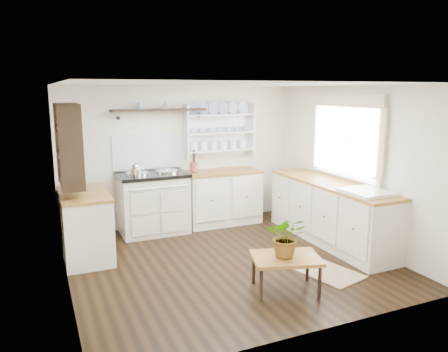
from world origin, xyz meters
The scene contains 19 objects.
floor centered at (0.00, 0.00, 0.00)m, with size 4.00×3.80×0.01m, color black.
wall_back centered at (0.00, 1.90, 1.15)m, with size 4.00×0.02×2.30m, color silver.
wall_right centered at (2.00, 0.00, 1.15)m, with size 0.02×3.80×2.30m, color silver.
wall_left centered at (-2.00, 0.00, 1.15)m, with size 0.02×3.80×2.30m, color silver.
ceiling centered at (0.00, 0.00, 2.30)m, with size 4.00×3.80×0.01m, color white.
window centered at (1.95, 0.15, 1.56)m, with size 0.08×1.55×1.22m.
aga_cooker centered at (-0.59, 1.57, 0.49)m, with size 1.07×0.74×0.99m.
back_cabinets centered at (0.60, 1.60, 0.46)m, with size 1.27×0.63×0.90m.
right_cabinets centered at (1.70, 0.10, 0.46)m, with size 0.62×2.43×0.90m.
belfast_sink centered at (1.70, -0.65, 0.80)m, with size 0.55×0.60×0.45m.
left_cabinets centered at (-1.70, 0.90, 0.46)m, with size 0.62×1.13×0.90m.
plate_rack centered at (0.65, 1.86, 1.56)m, with size 1.20×0.22×0.90m.
high_shelf centered at (-0.40, 1.78, 1.91)m, with size 1.50×0.29×0.16m.
left_shelving centered at (-1.84, 0.90, 1.55)m, with size 0.28×0.80×1.05m, color black.
kettle centered at (-0.87, 1.45, 1.04)m, with size 0.18×0.18×0.22m, color silver, non-canonical shape.
utensil_crock centered at (0.13, 1.68, 0.98)m, with size 0.13×0.13×0.15m, color brown.
center_table centered at (0.23, -1.05, 0.36)m, with size 0.87×0.73×0.41m.
potted_plant centered at (0.23, -1.05, 0.64)m, with size 0.42×0.37×0.47m, color #3F7233.
floor_rug centered at (0.96, -0.83, 0.01)m, with size 0.55×0.85×0.02m, color #917354.
Camera 1 is at (-2.24, -4.98, 2.23)m, focal length 35.00 mm.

